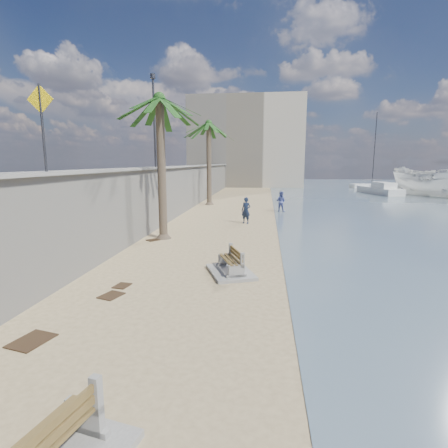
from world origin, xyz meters
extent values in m
plane|color=tan|center=(0.00, 0.00, 0.00)|extent=(140.00, 140.00, 0.00)
cube|color=gray|center=(-5.20, 20.00, 1.75)|extent=(0.45, 70.00, 3.50)
cube|color=gray|center=(-5.20, 20.00, 3.55)|extent=(0.80, 70.00, 0.12)
cube|color=#B7AA93|center=(-2.00, 52.00, 7.00)|extent=(18.00, 12.00, 14.00)
cube|color=gray|center=(0.12, 3.78, 0.05)|extent=(2.00, 2.37, 0.11)
cylinder|color=brown|center=(-3.89, 9.14, 3.46)|extent=(0.42, 0.42, 6.92)
cylinder|color=brown|center=(-3.89, 23.86, 3.66)|extent=(0.44, 0.44, 7.31)
cylinder|color=#2D2D33|center=(-5.00, 1.50, 4.81)|extent=(0.07, 0.07, 2.40)
cube|color=yellow|center=(-5.00, 1.50, 5.60)|extent=(0.78, 0.03, 0.78)
cylinder|color=#2D2D33|center=(-5.10, 12.00, 6.11)|extent=(0.12, 0.12, 5.00)
cylinder|color=#2D2D33|center=(-5.10, 12.00, 8.61)|extent=(0.28, 0.28, 0.25)
imported|color=#131D35|center=(0.07, 14.08, 0.97)|extent=(0.83, 0.72, 1.93)
imported|color=#485395|center=(2.50, 19.98, 0.89)|extent=(1.04, 0.93, 1.78)
imported|color=silver|center=(20.48, 34.45, 1.90)|extent=(5.55, 5.57, 4.60)
cube|color=silver|center=(17.55, 48.27, 0.25)|extent=(6.80, 3.37, 0.70)
cylinder|color=#2D2D33|center=(17.55, 48.27, 5.85)|extent=(0.12, 0.12, 10.71)
cube|color=#382616|center=(-3.75, -1.45, 0.01)|extent=(0.85, 0.98, 0.03)
cube|color=#382616|center=(-3.16, 1.28, 0.01)|extent=(0.70, 0.79, 0.03)
cube|color=#382616|center=(-4.30, 8.64, 0.01)|extent=(0.75, 0.77, 0.03)
cube|color=#382616|center=(-3.18, 2.11, 0.01)|extent=(0.51, 0.60, 0.03)
camera|label=1|loc=(1.28, -7.98, 3.87)|focal=28.00mm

